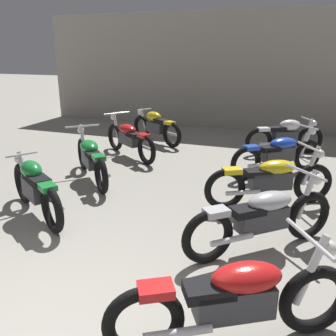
# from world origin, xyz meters

# --- Properties ---
(back_wall) EXTENTS (13.35, 0.24, 3.60)m
(back_wall) POSITION_xyz_m (0.00, 9.82, 1.80)
(back_wall) COLOR #9E998E
(back_wall) RESTS_ON ground
(motorcycle_left_row_1) EXTENTS (1.73, 1.14, 0.88)m
(motorcycle_left_row_1) POSITION_xyz_m (-1.64, 2.27, 0.46)
(motorcycle_left_row_1) COLOR black
(motorcycle_left_row_1) RESTS_ON ground
(motorcycle_left_row_2) EXTENTS (1.61, 1.61, 0.97)m
(motorcycle_left_row_2) POSITION_xyz_m (-1.72, 3.94, 0.45)
(motorcycle_left_row_2) COLOR black
(motorcycle_left_row_2) RESTS_ON ground
(motorcycle_left_row_3) EXTENTS (1.85, 1.32, 0.97)m
(motorcycle_left_row_3) POSITION_xyz_m (-1.74, 5.65, 0.45)
(motorcycle_left_row_3) COLOR black
(motorcycle_left_row_3) RESTS_ON ground
(motorcycle_left_row_4) EXTENTS (1.78, 1.04, 0.88)m
(motorcycle_left_row_4) POSITION_xyz_m (-1.67, 7.12, 0.46)
(motorcycle_left_row_4) COLOR black
(motorcycle_left_row_4) RESTS_ON ground
(motorcycle_right_row_0) EXTENTS (1.91, 1.23, 0.97)m
(motorcycle_right_row_0) POSITION_xyz_m (1.63, 0.79, 0.45)
(motorcycle_right_row_0) COLOR black
(motorcycle_right_row_0) RESTS_ON ground
(motorcycle_right_row_1) EXTENTS (1.67, 1.55, 0.97)m
(motorcycle_right_row_1) POSITION_xyz_m (1.67, 2.44, 0.45)
(motorcycle_right_row_1) COLOR black
(motorcycle_right_row_1) RESTS_ON ground
(motorcycle_right_row_2) EXTENTS (1.93, 1.21, 0.97)m
(motorcycle_right_row_2) POSITION_xyz_m (1.64, 3.88, 0.45)
(motorcycle_right_row_2) COLOR black
(motorcycle_right_row_2) RESTS_ON ground
(motorcycle_right_row_3) EXTENTS (1.68, 1.54, 0.97)m
(motorcycle_right_row_3) POSITION_xyz_m (1.64, 5.50, 0.45)
(motorcycle_right_row_3) COLOR black
(motorcycle_right_row_3) RESTS_ON ground
(motorcycle_right_row_4) EXTENTS (1.78, 1.04, 0.88)m
(motorcycle_right_row_4) POSITION_xyz_m (1.68, 7.16, 0.46)
(motorcycle_right_row_4) COLOR black
(motorcycle_right_row_4) RESTS_ON ground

